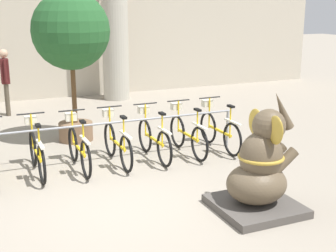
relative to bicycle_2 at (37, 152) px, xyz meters
name	(u,v)px	position (x,y,z in m)	size (l,w,h in m)	color
ground_plane	(128,205)	(1.01, -1.85, -0.40)	(60.00, 60.00, 0.00)	gray
column_right	(114,12)	(3.24, 5.75, 2.22)	(0.98, 0.98, 5.16)	#ADA899
bike_rack	(96,130)	(1.08, 0.10, 0.24)	(5.63, 0.05, 0.77)	gray
bicycle_2	(37,152)	(0.00, 0.00, 0.00)	(0.48, 1.65, 1.00)	black
bicycle_3	(78,147)	(0.72, -0.04, 0.00)	(0.48, 1.65, 1.00)	black
bicycle_4	(117,142)	(1.44, -0.01, 0.00)	(0.48, 1.65, 1.00)	black
bicycle_5	(153,138)	(2.16, -0.03, 0.00)	(0.48, 1.65, 1.00)	black
bicycle_6	(187,134)	(2.87, -0.01, 0.00)	(0.48, 1.65, 1.00)	black
bicycle_7	(219,130)	(3.59, 0.01, 0.00)	(0.48, 1.65, 1.00)	black
elephant_statue	(260,171)	(2.68, -2.75, 0.19)	(1.14, 1.14, 1.73)	#4C4742
person_pedestrian	(5,76)	(-0.05, 4.81, 0.65)	(0.23, 0.47, 1.74)	brown
potted_tree	(71,36)	(1.07, 1.76, 1.82)	(1.61, 1.61, 3.13)	brown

